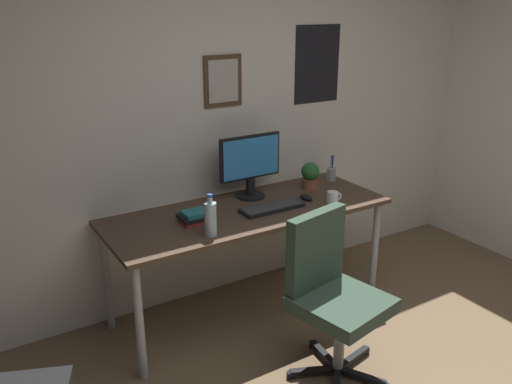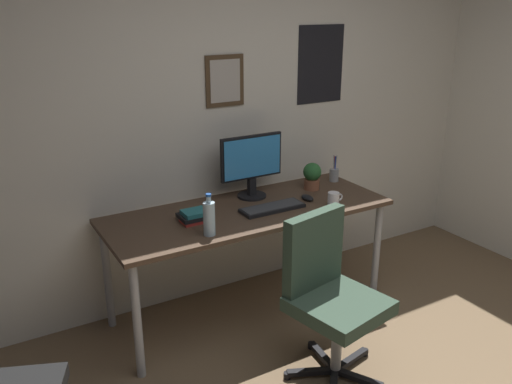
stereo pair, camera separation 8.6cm
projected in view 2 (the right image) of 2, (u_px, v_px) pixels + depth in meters
name	position (u px, v px, depth m)	size (l,w,h in m)	color
wall_back	(238.00, 112.00, 3.74)	(4.40, 0.10, 2.60)	silver
desk	(248.00, 220.00, 3.52)	(1.88, 0.71, 0.76)	#4C3828
office_chair	(329.00, 290.00, 2.97)	(0.58, 0.57, 0.95)	#334738
monitor	(252.00, 163.00, 3.64)	(0.46, 0.20, 0.43)	black
keyboard	(272.00, 208.00, 3.48)	(0.43, 0.15, 0.03)	black
computer_mouse	(307.00, 198.00, 3.65)	(0.06, 0.11, 0.04)	black
water_bottle	(209.00, 218.00, 3.08)	(0.07, 0.07, 0.25)	silver
coffee_mug_near	(334.00, 199.00, 3.54)	(0.11, 0.08, 0.09)	white
potted_plant	(312.00, 175.00, 3.83)	(0.13, 0.13, 0.19)	brown
pen_cup	(334.00, 174.00, 4.02)	(0.07, 0.07, 0.20)	#9EA0A5
book_stack_left	(195.00, 216.00, 3.29)	(0.18, 0.16, 0.07)	#B22D28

